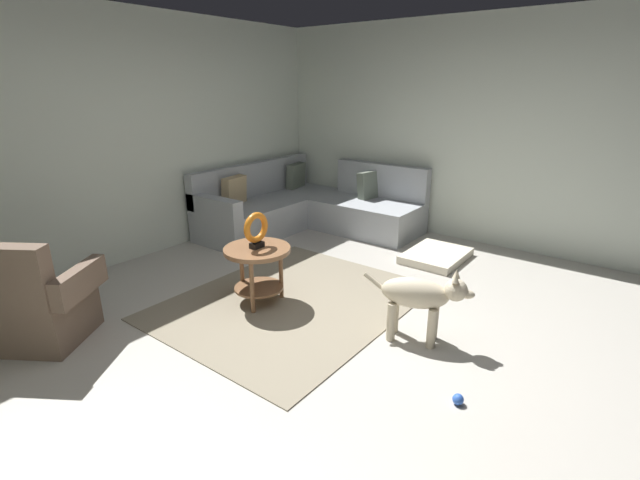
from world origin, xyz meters
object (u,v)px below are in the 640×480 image
sectional_couch (306,208)px  dog (420,297)px  armchair (36,305)px  dog_bed_mat (436,256)px  dog_toy_ball (458,399)px  torus_sculpture (256,229)px  side_table (258,260)px

sectional_couch → dog: 3.07m
sectional_couch → dog: size_ratio=2.73×
armchair → dog: size_ratio=1.21×
dog_bed_mat → dog_toy_ball: dog_bed_mat is taller
armchair → torus_sculpture: armchair is taller
sectional_couch → side_table: bearing=-152.0°
side_table → torus_sculpture: size_ratio=1.84×
sectional_couch → side_table: (-2.03, -1.08, 0.12)m
side_table → torus_sculpture: 0.29m
armchair → dog_bed_mat: 3.94m
torus_sculpture → dog_bed_mat: (2.01, -0.86, -0.67)m
dog → dog_toy_ball: dog is taller
armchair → torus_sculpture: (1.52, -0.86, 0.39)m
sectional_couch → torus_sculpture: size_ratio=6.90×
dog → torus_sculpture: bearing=-96.5°
side_table → dog: bearing=-78.9°
side_table → dog: (0.29, -1.46, -0.04)m
dog → dog_bed_mat: bearing=-178.5°
side_table → sectional_couch: bearing=28.0°
sectional_couch → side_table: sectional_couch is taller
torus_sculpture → dog: 1.52m
dog_bed_mat → armchair: bearing=154.1°
dog → armchair: bearing=-69.6°
dog_bed_mat → side_table: bearing=156.9°
armchair → dog: 2.94m
torus_sculpture → dog_toy_ball: bearing=-97.3°
torus_sculpture → side_table: bearing=97.1°
sectional_couch → dog: sectional_couch is taller
torus_sculpture → armchair: bearing=150.5°
sectional_couch → armchair: 3.55m
sectional_couch → dog_toy_ball: bearing=-126.5°
sectional_couch → torus_sculpture: bearing=-152.0°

